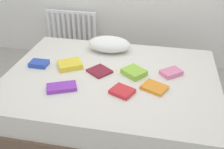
% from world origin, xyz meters
% --- Properties ---
extents(ground_plane, '(8.00, 8.00, 0.00)m').
position_xyz_m(ground_plane, '(0.00, 0.00, 0.00)').
color(ground_plane, '#9E998E').
extents(bed, '(2.00, 1.50, 0.50)m').
position_xyz_m(bed, '(0.00, 0.00, 0.25)').
color(bed, brown).
rests_on(bed, ground).
extents(radiator, '(0.70, 0.04, 0.60)m').
position_xyz_m(radiator, '(-0.80, 1.20, 0.39)').
color(radiator, white).
rests_on(radiator, ground).
extents(pillow, '(0.46, 0.29, 0.16)m').
position_xyz_m(pillow, '(-0.13, 0.51, 0.58)').
color(pillow, white).
rests_on(pillow, bed).
extents(textbook_lime, '(0.26, 0.25, 0.05)m').
position_xyz_m(textbook_lime, '(0.21, 0.06, 0.53)').
color(textbook_lime, '#8CC638').
rests_on(textbook_lime, bed).
extents(textbook_yellow, '(0.28, 0.27, 0.05)m').
position_xyz_m(textbook_yellow, '(-0.43, 0.08, 0.53)').
color(textbook_yellow, yellow).
rests_on(textbook_yellow, bed).
extents(textbook_blue, '(0.17, 0.13, 0.05)m').
position_xyz_m(textbook_blue, '(-0.73, 0.04, 0.52)').
color(textbook_blue, '#2847B7').
rests_on(textbook_blue, bed).
extents(textbook_red, '(0.23, 0.21, 0.03)m').
position_xyz_m(textbook_red, '(0.15, -0.26, 0.52)').
color(textbook_red, red).
rests_on(textbook_red, bed).
extents(textbook_orange, '(0.25, 0.23, 0.03)m').
position_xyz_m(textbook_orange, '(0.41, -0.14, 0.51)').
color(textbook_orange, orange).
rests_on(textbook_orange, bed).
extents(textbook_purple, '(0.28, 0.22, 0.04)m').
position_xyz_m(textbook_purple, '(-0.37, -0.30, 0.52)').
color(textbook_purple, purple).
rests_on(textbook_purple, bed).
extents(textbook_pink, '(0.23, 0.22, 0.04)m').
position_xyz_m(textbook_pink, '(0.55, 0.13, 0.52)').
color(textbook_pink, pink).
rests_on(textbook_pink, bed).
extents(textbook_maroon, '(0.26, 0.26, 0.02)m').
position_xyz_m(textbook_maroon, '(-0.12, 0.04, 0.51)').
color(textbook_maroon, maroon).
rests_on(textbook_maroon, bed).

